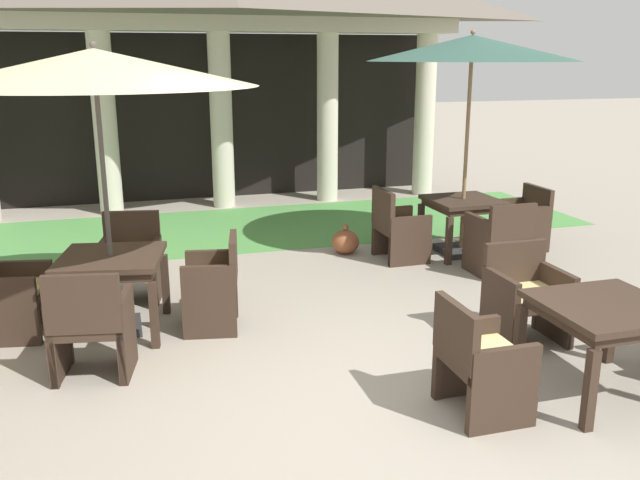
{
  "coord_description": "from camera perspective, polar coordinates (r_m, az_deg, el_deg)",
  "views": [
    {
      "loc": [
        -1.68,
        -4.15,
        2.46
      ],
      "look_at": [
        0.05,
        1.59,
        0.82
      ],
      "focal_mm": 37.87,
      "sensor_mm": 36.0,
      "label": 1
    }
  ],
  "objects": [
    {
      "name": "patio_chair_mid_right_north",
      "position": [
        6.23,
        16.97,
        -4.67
      ],
      "size": [
        0.62,
        0.56,
        0.86
      ],
      "rotation": [
        0.0,
        0.0,
        -3.15
      ],
      "color": "#38281E",
      "rests_on": "ground"
    },
    {
      "name": "patio_chair_far_back_east",
      "position": [
        6.31,
        -8.95,
        -3.75
      ],
      "size": [
        0.59,
        0.64,
        0.88
      ],
      "rotation": [
        0.0,
        0.0,
        1.38
      ],
      "color": "#38281E",
      "rests_on": "ground"
    },
    {
      "name": "patio_umbrella_mid_left",
      "position": [
        8.53,
        12.72,
        15.32
      ],
      "size": [
        2.53,
        2.53,
        2.76
      ],
      "color": "#2D2D2D",
      "rests_on": "ground"
    },
    {
      "name": "patio_chair_far_back_south",
      "position": [
        5.59,
        -18.81,
        -6.94
      ],
      "size": [
        0.67,
        0.6,
        0.9
      ],
      "rotation": [
        0.0,
        0.0,
        -0.19
      ],
      "color": "#38281E",
      "rests_on": "ground"
    },
    {
      "name": "patio_table_far_back",
      "position": [
        6.36,
        -17.21,
        -2.14
      ],
      "size": [
        1.05,
        1.05,
        0.73
      ],
      "rotation": [
        0.0,
        0.0,
        -0.19
      ],
      "color": "#38281E",
      "rests_on": "ground"
    },
    {
      "name": "patio_chair_mid_left_west",
      "position": [
        8.38,
        6.61,
        1.01
      ],
      "size": [
        0.55,
        0.62,
        0.9
      ],
      "rotation": [
        0.0,
        0.0,
        -1.56
      ],
      "color": "#38281E",
      "rests_on": "ground"
    },
    {
      "name": "patio_table_mid_left",
      "position": [
        8.73,
        11.99,
        2.76
      ],
      "size": [
        0.86,
        0.86,
        0.72
      ],
      "rotation": [
        0.0,
        0.0,
        0.01
      ],
      "color": "#38281E",
      "rests_on": "ground"
    },
    {
      "name": "patio_umbrella_far_back",
      "position": [
        6.09,
        -18.51,
        13.51
      ],
      "size": [
        2.74,
        2.74,
        2.58
      ],
      "color": "#2D2D2D",
      "rests_on": "ground"
    },
    {
      "name": "ground_plane",
      "position": [
        5.1,
        4.7,
        -13.54
      ],
      "size": [
        60.0,
        60.0,
        0.0
      ],
      "primitive_type": "plane",
      "color": "#9E9384"
    },
    {
      "name": "patio_table_mid_right",
      "position": [
        5.39,
        23.04,
        -5.93
      ],
      "size": [
        0.93,
        0.93,
        0.72
      ],
      "rotation": [
        0.0,
        0.0,
        -0.01
      ],
      "color": "#38281E",
      "rests_on": "ground"
    },
    {
      "name": "patio_chair_mid_left_east",
      "position": [
        9.24,
        16.7,
        1.71
      ],
      "size": [
        0.56,
        0.63,
        0.81
      ],
      "rotation": [
        0.0,
        0.0,
        -4.7
      ],
      "color": "#38281E",
      "rests_on": "ground"
    },
    {
      "name": "terracotta_urn",
      "position": [
        8.65,
        2.16,
        -0.14
      ],
      "size": [
        0.35,
        0.35,
        0.39
      ],
      "color": "brown",
      "rests_on": "ground"
    },
    {
      "name": "patio_chair_far_back_north",
      "position": [
        7.28,
        -15.73,
        -1.66
      ],
      "size": [
        0.7,
        0.65,
        0.88
      ],
      "rotation": [
        0.0,
        0.0,
        -3.33
      ],
      "color": "#38281E",
      "rests_on": "ground"
    },
    {
      "name": "patio_chair_far_back_west",
      "position": [
        6.68,
        -24.77,
        -4.19
      ],
      "size": [
        0.66,
        0.67,
        0.86
      ],
      "rotation": [
        0.0,
        0.0,
        -1.76
      ],
      "color": "#38281E",
      "rests_on": "ground"
    },
    {
      "name": "patio_chair_mid_right_west",
      "position": [
        4.92,
        13.34,
        -9.97
      ],
      "size": [
        0.53,
        0.59,
        0.84
      ],
      "rotation": [
        0.0,
        0.0,
        -1.58
      ],
      "color": "#38281E",
      "rests_on": "ground"
    },
    {
      "name": "patio_chair_mid_left_south",
      "position": [
        8.04,
        14.97,
        0.1
      ],
      "size": [
        0.6,
        0.59,
        0.87
      ],
      "rotation": [
        0.0,
        0.0,
        0.01
      ],
      "color": "#38281E",
      "rests_on": "ground"
    },
    {
      "name": "lawn_strip",
      "position": [
        10.02,
        -6.64,
        1.02
      ],
      "size": [
        10.29,
        2.67,
        0.01
      ],
      "primitive_type": "cube",
      "color": "#519347",
      "rests_on": "ground"
    }
  ]
}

